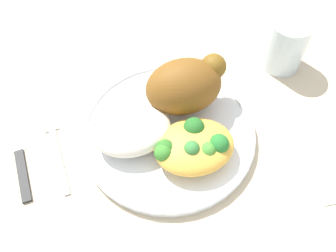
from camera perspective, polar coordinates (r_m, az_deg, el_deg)
The scene contains 9 objects.
ground_plane at distance 0.54m, azimuth 0.00°, elevation -1.48°, with size 2.00×2.00×0.00m, color beige.
plate at distance 0.53m, azimuth 0.00°, elevation -1.02°, with size 0.24×0.24×0.02m.
roasted_chicken at distance 0.52m, azimuth 2.66°, elevation 6.12°, with size 0.12×0.08×0.08m.
rice_pile at distance 0.51m, azimuth -5.45°, elevation -0.81°, with size 0.11×0.08×0.04m, color white.
mac_cheese_with_broccoli at distance 0.49m, azimuth 3.82°, elevation -2.88°, with size 0.11×0.08×0.04m.
fork at distance 0.55m, azimuth -16.50°, elevation -2.89°, with size 0.03×0.14×0.01m.
knife at distance 0.56m, azimuth -21.52°, elevation -3.51°, with size 0.03×0.19×0.01m.
water_glass at distance 0.62m, azimuth 17.27°, elevation 11.68°, with size 0.06×0.06×0.09m, color silver.
napkin at distance 0.56m, azimuth 23.43°, elevation -5.16°, with size 0.07×0.11×0.00m, color white.
Camera 1 is at (-0.07, -0.28, 0.46)m, focal length 40.61 mm.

